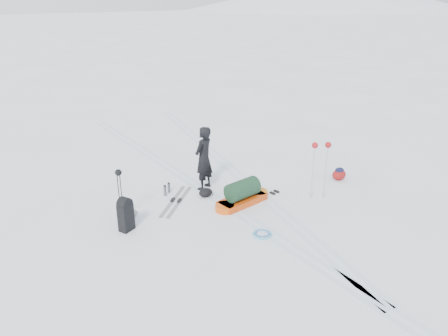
{
  "coord_description": "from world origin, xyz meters",
  "views": [
    {
      "loc": [
        -5.09,
        -8.56,
        5.06
      ],
      "look_at": [
        0.05,
        0.03,
        0.95
      ],
      "focal_mm": 35.0,
      "sensor_mm": 36.0,
      "label": 1
    }
  ],
  "objects": [
    {
      "name": "skier",
      "position": [
        0.02,
        1.04,
        0.88
      ],
      "size": [
        0.76,
        0.67,
        1.76
      ],
      "primitive_type": "imported",
      "rotation": [
        0.0,
        0.0,
        3.63
      ],
      "color": "black",
      "rests_on": "ground"
    },
    {
      "name": "thermos_pair",
      "position": [
        -1.0,
        1.23,
        0.14
      ],
      "size": [
        0.26,
        0.22,
        0.3
      ],
      "rotation": [
        0.0,
        0.0,
        -0.1
      ],
      "color": "slate",
      "rests_on": "ground"
    },
    {
      "name": "pulk_sled",
      "position": [
        0.42,
        -0.26,
        0.24
      ],
      "size": [
        1.72,
        0.77,
        0.64
      ],
      "rotation": [
        0.0,
        0.0,
        0.18
      ],
      "color": "#C23E0B",
      "rests_on": "ground"
    },
    {
      "name": "ski_tracks",
      "position": [
        0.61,
        0.88,
        0.0
      ],
      "size": [
        3.38,
        17.97,
        0.01
      ],
      "color": "silver",
      "rests_on": "ground"
    },
    {
      "name": "expedition_rucksack",
      "position": [
        -2.52,
        0.02,
        0.38
      ],
      "size": [
        0.66,
        0.83,
        0.81
      ],
      "rotation": [
        0.0,
        0.0,
        0.49
      ],
      "color": "black",
      "rests_on": "ground"
    },
    {
      "name": "ski_poles_black",
      "position": [
        -2.46,
        0.55,
        1.03
      ],
      "size": [
        0.15,
        0.16,
        1.26
      ],
      "rotation": [
        0.0,
        0.0,
        -0.05
      ],
      "color": "black",
      "rests_on": "ground"
    },
    {
      "name": "ground",
      "position": [
        0.0,
        0.0,
        0.0
      ],
      "size": [
        200.0,
        200.0,
        0.0
      ],
      "primitive_type": "plane",
      "color": "white",
      "rests_on": "ground"
    },
    {
      "name": "ski_poles_silver",
      "position": [
        2.26,
        -1.01,
        1.29
      ],
      "size": [
        0.46,
        0.3,
        1.54
      ],
      "rotation": [
        0.0,
        0.0,
        -0.28
      ],
      "color": "silver",
      "rests_on": "ground"
    },
    {
      "name": "touring_skis_white",
      "position": [
        1.47,
        -0.22,
        0.01
      ],
      "size": [
        0.59,
        1.63,
        0.06
      ],
      "rotation": [
        0.0,
        0.0,
        -1.35
      ],
      "color": "silver",
      "rests_on": "ground"
    },
    {
      "name": "rope_coil",
      "position": [
        -0.04,
        -1.78,
        0.03
      ],
      "size": [
        0.44,
        0.44,
        0.05
      ],
      "rotation": [
        0.0,
        0.0,
        -0.02
      ],
      "color": "#53ACCB",
      "rests_on": "ground"
    },
    {
      "name": "stuff_sack",
      "position": [
        -0.19,
        0.56,
        0.12
      ],
      "size": [
        0.39,
        0.3,
        0.23
      ],
      "rotation": [
        0.0,
        0.0,
        0.07
      ],
      "color": "black",
      "rests_on": "ground"
    },
    {
      "name": "snow_hill_backdrop",
      "position": [
        62.69,
        84.02,
        -69.02
      ],
      "size": [
        359.5,
        192.0,
        162.45
      ],
      "color": "white",
      "rests_on": "ground"
    },
    {
      "name": "touring_skis_grey",
      "position": [
        -0.99,
        0.7,
        0.01
      ],
      "size": [
        1.46,
        1.5,
        0.07
      ],
      "rotation": [
        0.0,
        0.0,
        0.81
      ],
      "color": "#95979E",
      "rests_on": "ground"
    },
    {
      "name": "small_daypack",
      "position": [
        3.61,
        -0.42,
        0.18
      ],
      "size": [
        0.47,
        0.38,
        0.37
      ],
      "rotation": [
        0.0,
        0.0,
        -0.14
      ],
      "color": "maroon",
      "rests_on": "ground"
    }
  ]
}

